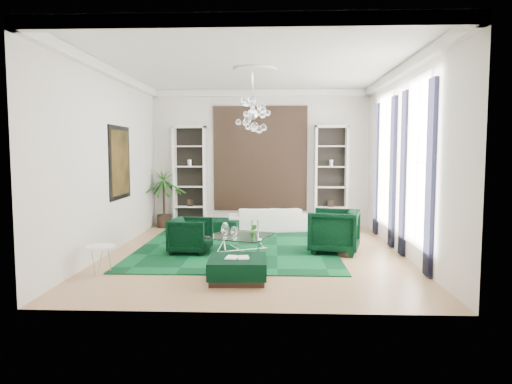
{
  "coord_description": "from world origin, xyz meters",
  "views": [
    {
      "loc": [
        0.4,
        -9.25,
        2.08
      ],
      "look_at": [
        0.0,
        0.5,
        1.22
      ],
      "focal_mm": 32.0,
      "sensor_mm": 36.0,
      "label": 1
    }
  ],
  "objects_px": {
    "sofa": "(269,219)",
    "ottoman_side": "(224,227)",
    "ottoman_front": "(238,269)",
    "palm": "(164,189)",
    "armchair_left": "(191,236)",
    "armchair_right": "(334,231)",
    "side_table": "(101,260)",
    "coffee_table": "(240,245)"
  },
  "relations": [
    {
      "from": "coffee_table",
      "to": "palm",
      "type": "bearing_deg",
      "value": 125.96
    },
    {
      "from": "coffee_table",
      "to": "side_table",
      "type": "xyz_separation_m",
      "value": [
        -2.25,
        -1.64,
        0.04
      ]
    },
    {
      "from": "coffee_table",
      "to": "side_table",
      "type": "distance_m",
      "value": 2.79
    },
    {
      "from": "ottoman_front",
      "to": "palm",
      "type": "height_order",
      "value": "palm"
    },
    {
      "from": "ottoman_front",
      "to": "palm",
      "type": "distance_m",
      "value": 5.78
    },
    {
      "from": "armchair_right",
      "to": "side_table",
      "type": "distance_m",
      "value": 4.59
    },
    {
      "from": "armchair_right",
      "to": "side_table",
      "type": "relative_size",
      "value": 1.99
    },
    {
      "from": "armchair_left",
      "to": "palm",
      "type": "xyz_separation_m",
      "value": [
        -1.33,
        3.18,
        0.71
      ]
    },
    {
      "from": "armchair_left",
      "to": "sofa",
      "type": "bearing_deg",
      "value": -23.74
    },
    {
      "from": "armchair_left",
      "to": "side_table",
      "type": "height_order",
      "value": "armchair_left"
    },
    {
      "from": "armchair_right",
      "to": "coffee_table",
      "type": "bearing_deg",
      "value": -68.57
    },
    {
      "from": "ottoman_front",
      "to": "armchair_right",
      "type": "bearing_deg",
      "value": 49.44
    },
    {
      "from": "side_table",
      "to": "palm",
      "type": "distance_m",
      "value": 4.95
    },
    {
      "from": "ottoman_side",
      "to": "palm",
      "type": "relative_size",
      "value": 0.38
    },
    {
      "from": "coffee_table",
      "to": "side_table",
      "type": "bearing_deg",
      "value": -143.97
    },
    {
      "from": "sofa",
      "to": "ottoman_side",
      "type": "relative_size",
      "value": 2.64
    },
    {
      "from": "ottoman_side",
      "to": "side_table",
      "type": "height_order",
      "value": "side_table"
    },
    {
      "from": "armchair_right",
      "to": "palm",
      "type": "xyz_separation_m",
      "value": [
        -4.29,
        3.01,
        0.62
      ]
    },
    {
      "from": "sofa",
      "to": "coffee_table",
      "type": "distance_m",
      "value": 2.86
    },
    {
      "from": "armchair_left",
      "to": "armchair_right",
      "type": "height_order",
      "value": "armchair_right"
    },
    {
      "from": "ottoman_side",
      "to": "coffee_table",
      "type": "bearing_deg",
      "value": -75.67
    },
    {
      "from": "armchair_left",
      "to": "palm",
      "type": "distance_m",
      "value": 3.52
    },
    {
      "from": "ottoman_front",
      "to": "side_table",
      "type": "xyz_separation_m",
      "value": [
        -2.36,
        0.27,
        0.06
      ]
    },
    {
      "from": "armchair_left",
      "to": "ottoman_front",
      "type": "distance_m",
      "value": 2.28
    },
    {
      "from": "armchair_right",
      "to": "palm",
      "type": "distance_m",
      "value": 5.28
    },
    {
      "from": "armchair_right",
      "to": "armchair_left",
      "type": "bearing_deg",
      "value": -72.09
    },
    {
      "from": "ottoman_front",
      "to": "palm",
      "type": "xyz_separation_m",
      "value": [
        -2.46,
        5.15,
        0.89
      ]
    },
    {
      "from": "ottoman_side",
      "to": "ottoman_front",
      "type": "bearing_deg",
      "value": -80.65
    },
    {
      "from": "armchair_left",
      "to": "armchair_right",
      "type": "relative_size",
      "value": 0.81
    },
    {
      "from": "armchair_right",
      "to": "ottoman_side",
      "type": "relative_size",
      "value": 1.23
    },
    {
      "from": "sofa",
      "to": "ottoman_side",
      "type": "distance_m",
      "value": 1.25
    },
    {
      "from": "sofa",
      "to": "armchair_left",
      "type": "xyz_separation_m",
      "value": [
        -1.58,
        -2.74,
        0.05
      ]
    },
    {
      "from": "ottoman_front",
      "to": "sofa",
      "type": "bearing_deg",
      "value": 84.57
    },
    {
      "from": "palm",
      "to": "armchair_left",
      "type": "bearing_deg",
      "value": -67.36
    },
    {
      "from": "sofa",
      "to": "armchair_left",
      "type": "relative_size",
      "value": 2.66
    },
    {
      "from": "armchair_right",
      "to": "side_table",
      "type": "bearing_deg",
      "value": -51.29
    },
    {
      "from": "armchair_left",
      "to": "side_table",
      "type": "bearing_deg",
      "value": 150.35
    },
    {
      "from": "coffee_table",
      "to": "ottoman_front",
      "type": "distance_m",
      "value": 1.91
    },
    {
      "from": "ottoman_side",
      "to": "palm",
      "type": "bearing_deg",
      "value": 152.41
    },
    {
      "from": "armchair_left",
      "to": "armchair_right",
      "type": "distance_m",
      "value": 2.97
    },
    {
      "from": "armchair_left",
      "to": "ottoman_side",
      "type": "height_order",
      "value": "armchair_left"
    },
    {
      "from": "side_table",
      "to": "palm",
      "type": "height_order",
      "value": "palm"
    }
  ]
}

